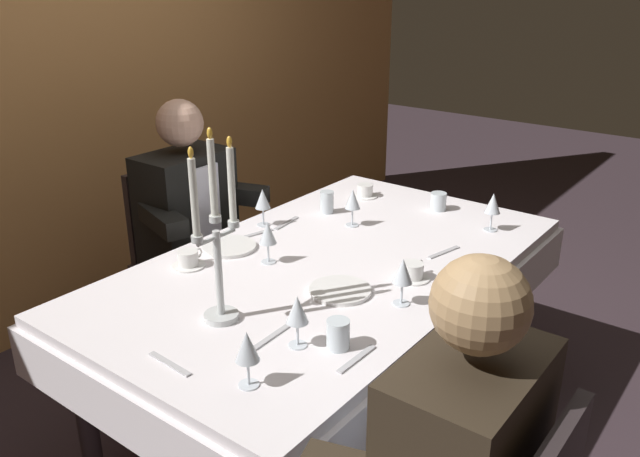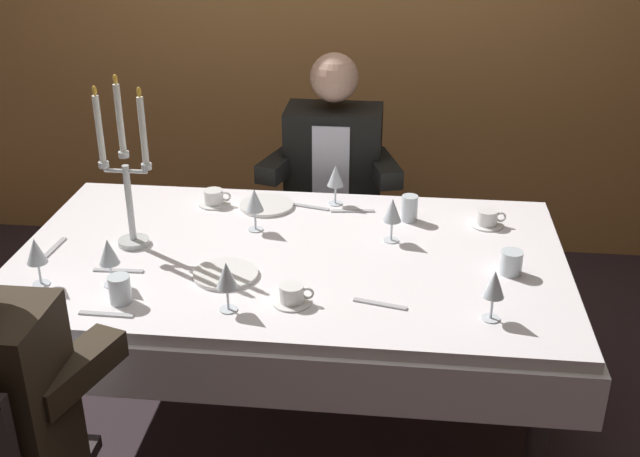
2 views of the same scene
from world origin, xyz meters
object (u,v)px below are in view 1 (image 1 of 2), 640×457
object	(u,v)px
wine_glass_2	(353,200)
water_tumbler_1	(338,334)
wine_glass_3	(493,204)
coffee_cup_0	(188,260)
dining_table	(330,288)
water_tumbler_2	(438,201)
wine_glass_4	(403,273)
coffee_cup_2	(413,272)
water_tumbler_0	(327,202)
seated_diner_1	(186,208)
wine_glass_1	(268,234)
wine_glass_5	(297,311)
dinner_plate_0	(340,290)
wine_glass_0	(247,348)
dinner_plate_1	(229,247)
wine_glass_6	(263,200)
candelabra	(217,245)
coffee_cup_1	(365,191)

from	to	relation	value
wine_glass_2	water_tumbler_1	xyz separation A→B (m)	(-0.82, -0.52, -0.07)
wine_glass_3	coffee_cup_0	distance (m)	1.26
dining_table	water_tumbler_2	world-z (taller)	water_tumbler_2
wine_glass_4	coffee_cup_2	world-z (taller)	wine_glass_4
wine_glass_3	water_tumbler_0	size ratio (longest dim) A/B	1.64
water_tumbler_0	coffee_cup_2	bearing A→B (deg)	-118.69
wine_glass_2	seated_diner_1	bearing A→B (deg)	110.38
coffee_cup_2	seated_diner_1	size ratio (longest dim) A/B	0.11
wine_glass_1	coffee_cup_0	world-z (taller)	wine_glass_1
wine_glass_4	wine_glass_5	world-z (taller)	same
water_tumbler_1	coffee_cup_0	size ratio (longest dim) A/B	0.68
dining_table	wine_glass_4	bearing A→B (deg)	-108.67
dinner_plate_0	seated_diner_1	world-z (taller)	seated_diner_1
water_tumbler_2	wine_glass_1	bearing A→B (deg)	165.31
wine_glass_0	water_tumbler_0	world-z (taller)	wine_glass_0
wine_glass_3	dinner_plate_0	bearing A→B (deg)	168.37
dinner_plate_1	seated_diner_1	size ratio (longest dim) A/B	0.17
water_tumbler_0	water_tumbler_2	xyz separation A→B (m)	(0.34, -0.38, -0.01)
dinner_plate_1	wine_glass_6	bearing A→B (deg)	12.48
wine_glass_5	water_tumbler_2	bearing A→B (deg)	9.70
wine_glass_2	water_tumbler_1	world-z (taller)	wine_glass_2
dinner_plate_0	seated_diner_1	distance (m)	1.10
wine_glass_0	wine_glass_4	distance (m)	0.64
dining_table	coffee_cup_0	size ratio (longest dim) A/B	14.70
candelabra	seated_diner_1	world-z (taller)	candelabra
wine_glass_0	coffee_cup_0	xyz separation A→B (m)	(0.41, 0.69, -0.09)
wine_glass_5	water_tumbler_2	xyz separation A→B (m)	(1.28, 0.22, -0.08)
wine_glass_6	water_tumbler_0	world-z (taller)	wine_glass_6
wine_glass_3	water_tumbler_0	xyz separation A→B (m)	(-0.25, 0.68, -0.07)
dinner_plate_1	wine_glass_0	size ratio (longest dim) A/B	1.30
water_tumbler_1	coffee_cup_1	bearing A→B (deg)	30.41
dinner_plate_0	wine_glass_6	world-z (taller)	wine_glass_6
coffee_cup_2	water_tumbler_0	bearing A→B (deg)	61.31
water_tumbler_2	coffee_cup_1	size ratio (longest dim) A/B	0.61
dinner_plate_0	wine_glass_2	xyz separation A→B (m)	(0.53, 0.32, 0.11)
dinner_plate_0	wine_glass_3	distance (m)	0.87
wine_glass_2	coffee_cup_2	xyz separation A→B (m)	(-0.29, -0.47, -0.09)
dining_table	seated_diner_1	xyz separation A→B (m)	(0.07, 0.89, 0.11)
dining_table	wine_glass_5	xyz separation A→B (m)	(-0.54, -0.28, 0.24)
water_tumbler_1	coffee_cup_1	distance (m)	1.36
wine_glass_5	coffee_cup_1	bearing A→B (deg)	25.46
wine_glass_5	water_tumbler_1	xyz separation A→B (m)	(0.06, -0.10, -0.07)
wine_glass_1	water_tumbler_0	world-z (taller)	wine_glass_1
coffee_cup_0	coffee_cup_1	distance (m)	1.06
wine_glass_6	coffee_cup_2	size ratio (longest dim) A/B	1.24
wine_glass_0	seated_diner_1	xyz separation A→B (m)	(0.84, 1.19, -0.12)
water_tumbler_2	coffee_cup_1	xyz separation A→B (m)	(-0.05, 0.37, -0.01)
wine_glass_1	water_tumbler_0	size ratio (longest dim) A/B	1.64
wine_glass_5	wine_glass_1	bearing A→B (deg)	49.86
coffee_cup_0	dinner_plate_1	bearing A→B (deg)	-0.52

